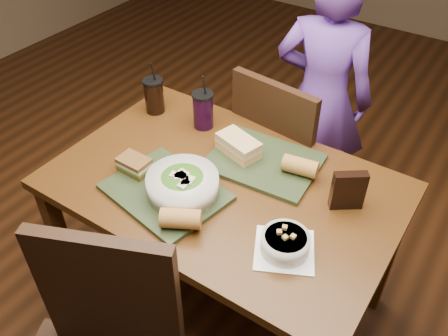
{
  "coord_description": "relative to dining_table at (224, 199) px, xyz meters",
  "views": [
    {
      "loc": [
        0.74,
        -1.11,
        1.95
      ],
      "look_at": [
        0.0,
        0.0,
        0.82
      ],
      "focal_mm": 38.0,
      "sensor_mm": 36.0,
      "label": 1
    }
  ],
  "objects": [
    {
      "name": "dining_table",
      "position": [
        0.0,
        0.0,
        0.0
      ],
      "size": [
        1.3,
        0.85,
        0.75
      ],
      "color": "#48280E",
      "rests_on": "ground"
    },
    {
      "name": "tray_near",
      "position": [
        -0.14,
        -0.17,
        0.1
      ],
      "size": [
        0.47,
        0.39,
        0.02
      ],
      "primitive_type": "cube",
      "rotation": [
        0.0,
        0.0,
        -0.18
      ],
      "color": "#263119",
      "rests_on": "dining_table"
    },
    {
      "name": "soup_bowl",
      "position": [
        0.35,
        -0.17,
        0.13
      ],
      "size": [
        0.26,
        0.26,
        0.08
      ],
      "color": "white",
      "rests_on": "dining_table"
    },
    {
      "name": "salad_bowl",
      "position": [
        -0.08,
        -0.15,
        0.15
      ],
      "size": [
        0.26,
        0.26,
        0.09
      ],
      "color": "silver",
      "rests_on": "tray_near"
    },
    {
      "name": "sandwich_near",
      "position": [
        -0.31,
        -0.15,
        0.14
      ],
      "size": [
        0.12,
        0.08,
        0.06
      ],
      "color": "#593819",
      "rests_on": "tray_near"
    },
    {
      "name": "chair_far",
      "position": [
        -0.02,
        0.52,
        -0.12
      ],
      "size": [
        0.46,
        0.46,
        0.97
      ],
      "color": "black",
      "rests_on": "ground"
    },
    {
      "name": "chip_bag",
      "position": [
        0.43,
        0.13,
        0.17
      ],
      "size": [
        0.12,
        0.1,
        0.15
      ],
      "primitive_type": "cube",
      "rotation": [
        0.0,
        0.0,
        0.63
      ],
      "color": "black",
      "rests_on": "dining_table"
    },
    {
      "name": "sandwich_far",
      "position": [
        -0.04,
        0.16,
        0.14
      ],
      "size": [
        0.2,
        0.14,
        0.07
      ],
      "color": "tan",
      "rests_on": "tray_far"
    },
    {
      "name": "cup_cola",
      "position": [
        -0.53,
        0.23,
        0.17
      ],
      "size": [
        0.09,
        0.09,
        0.25
      ],
      "color": "black",
      "rests_on": "dining_table"
    },
    {
      "name": "baguette_near",
      "position": [
        0.01,
        -0.28,
        0.14
      ],
      "size": [
        0.15,
        0.13,
        0.07
      ],
      "primitive_type": "cylinder",
      "rotation": [
        0.0,
        1.57,
        0.51
      ],
      "color": "#AD7533",
      "rests_on": "tray_near"
    },
    {
      "name": "tray_far",
      "position": [
        0.07,
        0.18,
        0.1
      ],
      "size": [
        0.44,
        0.35,
        0.02
      ],
      "primitive_type": "cube",
      "rotation": [
        0.0,
        0.0,
        0.08
      ],
      "color": "#263119",
      "rests_on": "dining_table"
    },
    {
      "name": "baguette_far",
      "position": [
        0.22,
        0.19,
        0.14
      ],
      "size": [
        0.14,
        0.09,
        0.07
      ],
      "primitive_type": "cylinder",
      "rotation": [
        0.0,
        1.57,
        0.17
      ],
      "color": "#AD7533",
      "rests_on": "tray_far"
    },
    {
      "name": "diner",
      "position": [
        0.02,
        0.86,
        0.03
      ],
      "size": [
        0.55,
        0.41,
        1.37
      ],
      "primitive_type": "imported",
      "rotation": [
        0.0,
        0.0,
        3.3
      ],
      "color": "#6B3BA4",
      "rests_on": "ground"
    },
    {
      "name": "ground",
      "position": [
        0.0,
        0.0,
        -0.66
      ],
      "size": [
        6.0,
        6.0,
        0.0
      ],
      "primitive_type": "plane",
      "color": "#381C0B",
      "rests_on": "ground"
    },
    {
      "name": "cup_berry",
      "position": [
        -0.28,
        0.26,
        0.17
      ],
      "size": [
        0.09,
        0.09,
        0.25
      ],
      "color": "black",
      "rests_on": "dining_table"
    }
  ]
}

